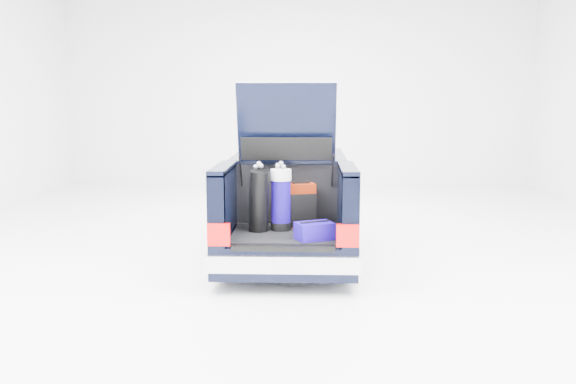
{
  "coord_description": "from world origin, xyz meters",
  "views": [
    {
      "loc": [
        0.3,
        -8.96,
        2.29
      ],
      "look_at": [
        0.0,
        -0.5,
        0.96
      ],
      "focal_mm": 38.0,
      "sensor_mm": 36.0,
      "label": 1
    }
  ],
  "objects_px": {
    "red_suitcase": "(301,205)",
    "blue_duffel": "(314,231)",
    "black_golf_bag": "(259,201)",
    "blue_golf_bag": "(281,199)",
    "car": "(289,204)"
  },
  "relations": [
    {
      "from": "black_golf_bag",
      "to": "red_suitcase",
      "type": "bearing_deg",
      "value": 17.58
    },
    {
      "from": "car",
      "to": "black_golf_bag",
      "type": "xyz_separation_m",
      "value": [
        -0.33,
        -1.57,
        0.33
      ]
    },
    {
      "from": "black_golf_bag",
      "to": "blue_golf_bag",
      "type": "xyz_separation_m",
      "value": [
        0.27,
        0.12,
        0.0
      ]
    },
    {
      "from": "blue_golf_bag",
      "to": "blue_duffel",
      "type": "height_order",
      "value": "blue_golf_bag"
    },
    {
      "from": "black_golf_bag",
      "to": "blue_duffel",
      "type": "relative_size",
      "value": 1.76
    },
    {
      "from": "car",
      "to": "blue_golf_bag",
      "type": "distance_m",
      "value": 1.48
    },
    {
      "from": "car",
      "to": "black_golf_bag",
      "type": "relative_size",
      "value": 5.24
    },
    {
      "from": "car",
      "to": "blue_duffel",
      "type": "relative_size",
      "value": 9.23
    },
    {
      "from": "red_suitcase",
      "to": "blue_golf_bag",
      "type": "height_order",
      "value": "blue_golf_bag"
    },
    {
      "from": "red_suitcase",
      "to": "blue_duffel",
      "type": "height_order",
      "value": "red_suitcase"
    },
    {
      "from": "red_suitcase",
      "to": "blue_duffel",
      "type": "xyz_separation_m",
      "value": [
        0.17,
        -0.76,
        -0.18
      ]
    },
    {
      "from": "blue_golf_bag",
      "to": "black_golf_bag",
      "type": "bearing_deg",
      "value": -154.06
    },
    {
      "from": "car",
      "to": "red_suitcase",
      "type": "xyz_separation_m",
      "value": [
        0.19,
        -1.19,
        0.21
      ]
    },
    {
      "from": "car",
      "to": "blue_duffel",
      "type": "bearing_deg",
      "value": -79.46
    },
    {
      "from": "red_suitcase",
      "to": "blue_golf_bag",
      "type": "bearing_deg",
      "value": -148.72
    }
  ]
}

